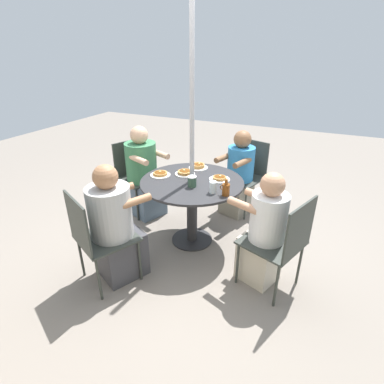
% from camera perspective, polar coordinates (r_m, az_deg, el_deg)
% --- Properties ---
extents(ground_plane, '(12.00, 12.00, 0.00)m').
position_cam_1_polar(ground_plane, '(3.56, 0.00, -9.04)').
color(ground_plane, gray).
extents(patio_table, '(1.11, 1.11, 0.75)m').
position_cam_1_polar(patio_table, '(3.26, 0.00, -0.34)').
color(patio_table, '#28282B').
rests_on(patio_table, ground).
extents(umbrella_pole, '(0.05, 0.05, 2.44)m').
position_cam_1_polar(umbrella_pole, '(3.04, 0.00, 10.28)').
color(umbrella_pole, '#ADADB2').
rests_on(umbrella_pole, ground).
extents(patio_chair_north, '(0.60, 0.60, 0.94)m').
position_cam_1_polar(patio_chair_north, '(4.10, 10.33, 3.94)').
color(patio_chair_north, '#333833').
rests_on(patio_chair_north, ground).
extents(diner_north, '(0.46, 0.56, 1.12)m').
position_cam_1_polar(diner_north, '(3.97, 8.87, 2.89)').
color(diner_north, gray).
rests_on(diner_north, ground).
extents(patio_chair_east, '(0.62, 0.62, 0.94)m').
position_cam_1_polar(patio_chair_east, '(4.09, -10.73, 3.81)').
color(patio_chair_east, '#333833').
rests_on(patio_chair_east, ground).
extents(diner_east, '(0.61, 0.54, 1.18)m').
position_cam_1_polar(diner_east, '(3.94, -9.22, 3.00)').
color(diner_east, slate).
rests_on(diner_east, ground).
extents(patio_chair_south, '(0.64, 0.64, 0.94)m').
position_cam_1_polar(patio_chair_south, '(2.81, -17.83, -7.74)').
color(patio_chair_south, '#333833').
rests_on(patio_chair_south, ground).
extents(diner_south, '(0.54, 0.59, 1.16)m').
position_cam_1_polar(diner_south, '(2.87, -14.39, -6.84)').
color(diner_south, '#3D3D42').
rests_on(diner_south, ground).
extents(patio_chair_west, '(0.62, 0.62, 0.94)m').
position_cam_1_polar(patio_chair_west, '(2.72, 16.82, -8.72)').
color(patio_chair_west, '#333833').
rests_on(patio_chair_west, ground).
extents(diner_west, '(0.54, 0.46, 1.11)m').
position_cam_1_polar(diner_west, '(2.81, 13.50, -7.72)').
color(diner_west, beige).
rests_on(diner_west, ground).
extents(pancake_plate_a, '(0.22, 0.22, 0.05)m').
position_cam_1_polar(pancake_plate_a, '(3.22, 5.28, 2.57)').
color(pancake_plate_a, white).
rests_on(pancake_plate_a, patio_table).
extents(pancake_plate_b, '(0.22, 0.22, 0.06)m').
position_cam_1_polar(pancake_plate_b, '(3.53, 1.17, 4.90)').
color(pancake_plate_b, white).
rests_on(pancake_plate_b, patio_table).
extents(pancake_plate_c, '(0.22, 0.22, 0.05)m').
position_cam_1_polar(pancake_plate_c, '(3.33, -6.07, 3.39)').
color(pancake_plate_c, white).
rests_on(pancake_plate_c, patio_table).
extents(pancake_plate_d, '(0.22, 0.22, 0.06)m').
position_cam_1_polar(pancake_plate_d, '(3.35, -1.34, 3.68)').
color(pancake_plate_d, white).
rests_on(pancake_plate_d, patio_table).
extents(syrup_bottle, '(0.10, 0.07, 0.17)m').
position_cam_1_polar(syrup_bottle, '(2.86, 6.46, 0.54)').
color(syrup_bottle, brown).
rests_on(syrup_bottle, patio_table).
extents(coffee_cup, '(0.09, 0.09, 0.11)m').
position_cam_1_polar(coffee_cup, '(3.03, 0.01, 2.03)').
color(coffee_cup, '#33513D').
rests_on(coffee_cup, patio_table).
extents(drinking_glass_a, '(0.07, 0.07, 0.12)m').
position_cam_1_polar(drinking_glass_a, '(2.91, 4.05, 0.93)').
color(drinking_glass_a, silver).
rests_on(drinking_glass_a, patio_table).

